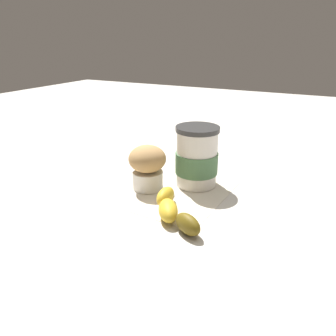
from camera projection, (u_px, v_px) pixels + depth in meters
The scene contains 5 objects.
ground_plane at pixel (168, 189), 0.73m from camera, with size 3.00×3.00×0.00m, color beige.
paper_napkin at pixel (168, 189), 0.73m from camera, with size 0.25×0.25×0.00m, color beige.
coffee_cup at pixel (197, 158), 0.72m from camera, with size 0.10×0.10×0.13m.
muffin at pixel (147, 165), 0.71m from camera, with size 0.08×0.08×0.10m.
banana at pixel (173, 210), 0.60m from camera, with size 0.13×0.13×0.04m.
Camera 1 is at (0.58, 0.30, 0.31)m, focal length 35.00 mm.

